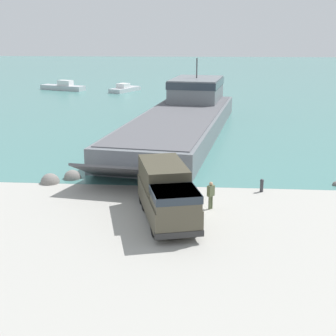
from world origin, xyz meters
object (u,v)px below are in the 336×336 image
Objects in this scene: landing_craft at (184,114)px; cargo_crate at (197,216)px; moored_boat_b at (63,87)px; soldier_on_ramp at (211,193)px; moored_boat_a at (125,89)px; military_truck at (167,193)px; mooring_bollard at (262,185)px.

landing_craft reaches higher than cargo_crate.
soldier_on_ramp is at bearing -135.07° from moored_boat_b.
soldier_on_ramp is 0.24× the size of moored_boat_a.
landing_craft is 4.89× the size of military_truck.
military_truck is 4.34× the size of soldier_on_ramp.
landing_craft reaches higher than moored_boat_a.
military_truck is 0.83× the size of moored_boat_b.
moored_boat_b is 62.70m from mooring_bollard.
landing_craft is 21.24× the size of soldier_on_ramp.
moored_boat_a is at bearing -76.50° from moored_boat_b.
cargo_crate is at bearing -77.81° from landing_craft.
moored_boat_b is at bearing 112.95° from cargo_crate.
military_truck reaches higher than moored_boat_b.
landing_craft is 40.38× the size of mooring_bollard.
military_truck reaches higher than mooring_bollard.
soldier_on_ramp is (2.49, 1.76, -0.58)m from military_truck.
landing_craft is at bearing -125.00° from moored_boat_b.
soldier_on_ramp is 4.85m from mooring_bollard.
soldier_on_ramp is at bearing 110.23° from military_truck.
moored_boat_b is (-23.78, 34.80, -1.10)m from landing_craft.
cargo_crate is at bearing -128.46° from mooring_bollard.
mooring_bollard is at bearing -65.34° from landing_craft.
moored_boat_a reaches higher than mooring_bollard.
military_truck is 2.13m from cargo_crate.
landing_craft is at bearing -40.49° from soldier_on_ramp.
soldier_on_ramp is 0.19× the size of moored_boat_b.
mooring_bollard is at bearing 51.54° from cargo_crate.
moored_boat_b reaches higher than cargo_crate.
landing_craft is 23.92m from soldier_on_ramp.
soldier_on_ramp is 2.18m from cargo_crate.
military_truck reaches higher than soldier_on_ramp.
military_truck is at bearing -138.83° from mooring_bollard.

